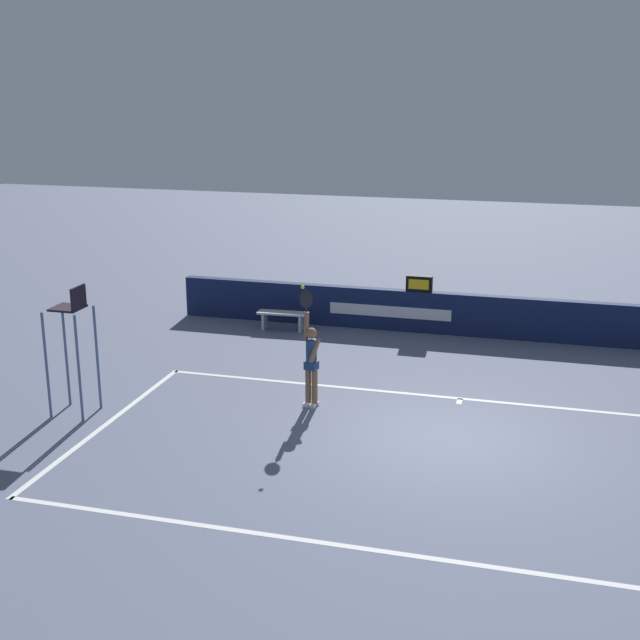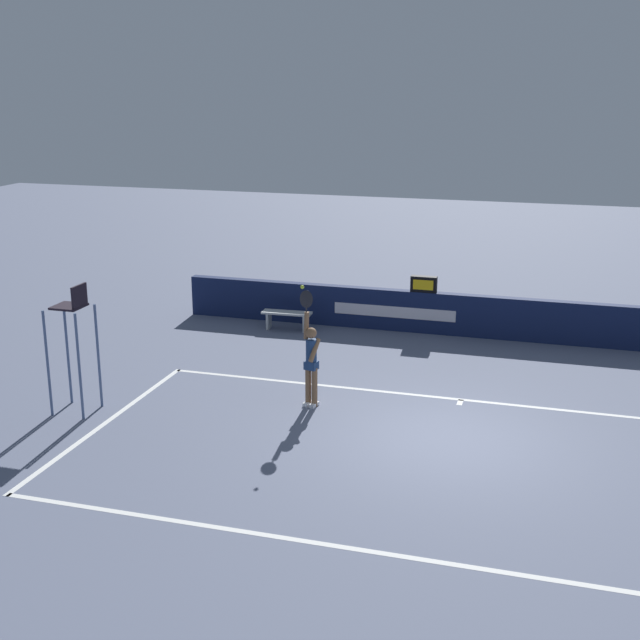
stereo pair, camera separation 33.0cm
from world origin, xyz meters
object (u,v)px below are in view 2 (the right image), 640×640
object	(u,v)px
tennis_player	(311,359)
umpire_chair	(73,332)
speed_display	(424,284)
courtside_bench_near	(287,316)
tennis_ball	(302,287)

from	to	relation	value
tennis_player	umpire_chair	xyz separation A→B (m)	(-4.13, -1.51, 0.62)
speed_display	courtside_bench_near	size ratio (longest dim) A/B	0.50
speed_display	umpire_chair	distance (m)	8.77
tennis_player	tennis_ball	size ratio (longest dim) A/B	32.49
tennis_player	umpire_chair	world-z (taller)	umpire_chair
courtside_bench_near	tennis_ball	bearing A→B (deg)	-68.18
umpire_chair	speed_display	bearing A→B (deg)	52.40
speed_display	umpire_chair	world-z (taller)	umpire_chair
umpire_chair	tennis_ball	bearing A→B (deg)	16.71
tennis_ball	speed_display	bearing A→B (deg)	77.27
tennis_player	tennis_ball	bearing A→B (deg)	-104.15
tennis_ball	courtside_bench_near	xyz separation A→B (m)	(-1.99, 4.98, -2.07)
tennis_ball	courtside_bench_near	bearing A→B (deg)	111.82
courtside_bench_near	speed_display	bearing A→B (deg)	12.85
speed_display	tennis_ball	world-z (taller)	tennis_ball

